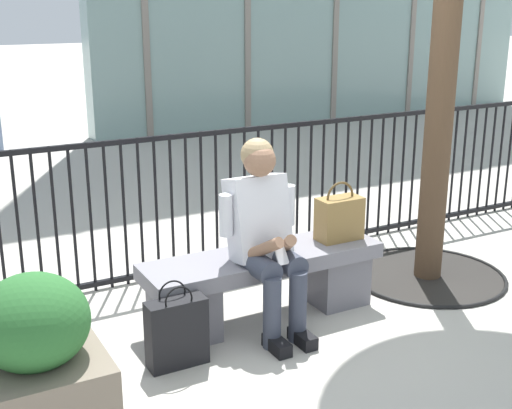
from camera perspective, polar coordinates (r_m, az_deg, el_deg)
name	(u,v)px	position (r m, az deg, el deg)	size (l,w,h in m)	color
ground_plane	(263,317)	(4.57, 0.61, -9.36)	(60.00, 60.00, 0.00)	#B2ADA3
stone_bench	(263,279)	(4.46, 0.62, -6.23)	(1.60, 0.44, 0.45)	slate
seated_person_with_phone	(265,231)	(4.19, 0.74, -2.22)	(0.52, 0.66, 1.21)	#383D4C
handbag_on_bench	(339,218)	(4.63, 6.97, -1.10)	(0.31, 0.16, 0.40)	olive
shopping_bag	(177,332)	(3.96, -6.63, -10.52)	(0.34, 0.14, 0.50)	black
plaza_railing	(202,201)	(5.17, -4.54, 0.25)	(9.26, 0.04, 1.08)	black
planter	(38,369)	(3.36, -17.75, -12.94)	(0.60, 0.60, 0.85)	#726656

